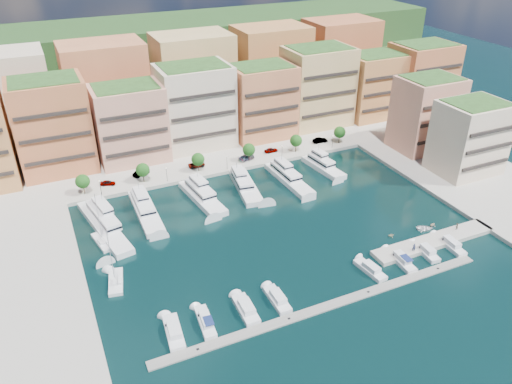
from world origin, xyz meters
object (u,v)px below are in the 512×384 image
at_px(tree_5, 340,132).
at_px(car_3, 246,157).
at_px(cruiser_8, 426,252).
at_px(yacht_1, 145,209).
at_px(tree_4, 296,141).
at_px(person_0, 414,247).
at_px(lamppost_0, 100,185).
at_px(yacht_2, 201,195).
at_px(tender_1, 391,235).
at_px(cruiser_3, 277,299).
at_px(tender_2, 425,228).
at_px(sailboat_1, 116,282).
at_px(lamppost_4, 333,140).
at_px(car_1, 141,173).
at_px(car_0, 108,183).
at_px(yacht_4, 288,177).
at_px(cruiser_2, 246,309).
at_px(car_2, 197,165).
at_px(tree_1, 143,170).
at_px(cruiser_0, 174,332).
at_px(yacht_5, 322,165).
at_px(cruiser_1, 206,322).
at_px(cruiser_9, 450,245).
at_px(lamppost_1, 167,172).
at_px(lamppost_2, 227,160).
at_px(sailboat_2, 103,242).
at_px(car_5, 320,140).
at_px(lamppost_3, 282,150).
at_px(tree_0, 83,181).
at_px(tree_3, 249,150).
at_px(person_1, 457,226).
at_px(cruiser_7, 401,260).
at_px(car_4, 271,150).
at_px(cruiser_6, 370,270).
at_px(tender_3, 433,224).
at_px(yacht_3, 245,184).
at_px(yacht_0, 103,223).

bearing_deg(tree_5, car_3, 177.87).
distance_m(tree_5, cruiser_8, 60.01).
bearing_deg(car_3, yacht_1, 94.15).
relative_size(tree_4, person_0, 2.85).
distance_m(lamppost_0, yacht_2, 26.71).
xyz_separation_m(tree_4, tender_1, (-1.28, -49.28, -4.31)).
relative_size(yacht_1, cruiser_3, 2.71).
bearing_deg(yacht_2, tender_2, -39.60).
bearing_deg(sailboat_1, lamppost_4, 26.16).
bearing_deg(car_1, car_0, 77.02).
xyz_separation_m(yacht_4, car_3, (-5.93, 15.58, 0.72)).
xyz_separation_m(cruiser_2, car_2, (10.87, 60.96, 1.14)).
relative_size(tree_1, cruiser_0, 0.62).
bearing_deg(cruiser_3, car_3, 71.87).
xyz_separation_m(yacht_5, cruiser_1, (-53.04, -46.06, -0.64)).
height_order(cruiser_3, cruiser_9, same).
bearing_deg(lamppost_0, lamppost_1, 0.00).
relative_size(lamppost_2, yacht_5, 0.25).
relative_size(yacht_4, car_0, 5.32).
bearing_deg(car_2, tree_4, -94.14).
xyz_separation_m(sailboat_2, tender_1, (62.19, -25.56, 0.12)).
distance_m(tree_4, cruiser_3, 68.32).
bearing_deg(cruiser_2, car_5, 48.96).
distance_m(lamppost_3, tender_1, 47.34).
xyz_separation_m(lamppost_0, lamppost_2, (36.00, 0.00, 0.00)).
distance_m(tree_0, tree_1, 16.00).
height_order(tree_4, cruiser_8, tree_4).
relative_size(cruiser_2, car_3, 1.55).
xyz_separation_m(lamppost_2, car_5, (34.61, 5.16, -2.02)).
relative_size(tender_1, car_2, 0.33).
relative_size(tree_3, lamppost_0, 1.35).
xyz_separation_m(yacht_5, person_1, (11.26, -42.33, 0.64)).
relative_size(cruiser_2, cruiser_7, 0.95).
bearing_deg(cruiser_2, lamppost_4, 45.70).
xyz_separation_m(lamppost_2, cruiser_2, (-18.45, -55.79, -3.28)).
bearing_deg(yacht_4, cruiser_9, -66.74).
bearing_deg(sailboat_1, sailboat_2, 89.99).
bearing_deg(tree_5, sailboat_1, -153.65).
bearing_deg(cruiser_2, car_4, 59.92).
distance_m(cruiser_9, car_5, 61.01).
bearing_deg(cruiser_8, tree_1, 130.44).
xyz_separation_m(tree_4, person_1, (13.66, -54.39, -2.89)).
xyz_separation_m(lamppost_0, lamppost_4, (72.00, 0.00, 0.00)).
height_order(cruiser_6, tender_3, cruiser_6).
bearing_deg(cruiser_0, yacht_1, 82.97).
relative_size(yacht_4, yacht_5, 1.28).
bearing_deg(yacht_4, lamppost_4, 28.36).
relative_size(yacht_3, car_0, 4.92).
bearing_deg(car_4, yacht_0, 108.67).
bearing_deg(lamppost_1, lamppost_3, 0.00).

